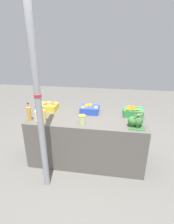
{
  "coord_description": "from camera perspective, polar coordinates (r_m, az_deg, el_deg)",
  "views": [
    {
      "loc": [
        0.41,
        -2.54,
        1.95
      ],
      "look_at": [
        0.0,
        0.0,
        0.9
      ],
      "focal_mm": 28.0,
      "sensor_mm": 36.0,
      "label": 1
    }
  ],
  "objects": [
    {
      "name": "broccoli_pile",
      "position": [
        2.59,
        15.77,
        -2.93
      ],
      "size": [
        0.24,
        0.2,
        0.17
      ],
      "color": "#2D602D",
      "rests_on": "market_table"
    },
    {
      "name": "juice_bottle_golden",
      "position": [
        2.73,
        -13.97,
        -0.91
      ],
      "size": [
        0.07,
        0.07,
        0.26
      ],
      "color": "gold",
      "rests_on": "market_table"
    },
    {
      "name": "orange_crate",
      "position": [
        3.0,
        0.84,
        1.06
      ],
      "size": [
        0.31,
        0.26,
        0.15
      ],
      "color": "#2847B7",
      "rests_on": "market_table"
    },
    {
      "name": "sparrow_bird",
      "position": [
        2.52,
        16.7,
        -0.95
      ],
      "size": [
        0.13,
        0.06,
        0.05
      ],
      "rotation": [
        0.0,
        0.0,
        0.36
      ],
      "color": "#4C3D2D",
      "rests_on": "broccoli_pile"
    },
    {
      "name": "carrot_crate",
      "position": [
        2.99,
        14.74,
        0.1
      ],
      "size": [
        0.31,
        0.27,
        0.15
      ],
      "color": "#2D8442",
      "rests_on": "market_table"
    },
    {
      "name": "market_table",
      "position": [
        3.0,
        0.0,
        -8.84
      ],
      "size": [
        1.86,
        0.77,
        0.8
      ],
      "primitive_type": "cube",
      "color": "#56514C",
      "rests_on": "ground_plane"
    },
    {
      "name": "support_pole",
      "position": [
        2.16,
        -15.78,
        4.7
      ],
      "size": [
        0.09,
        0.09,
        2.66
      ],
      "color": "gray",
      "rests_on": "ground_plane"
    },
    {
      "name": "apple_crate",
      "position": [
        3.18,
        -12.51,
        1.87
      ],
      "size": [
        0.31,
        0.26,
        0.15
      ],
      "color": "gold",
      "rests_on": "market_table"
    },
    {
      "name": "ground_plane",
      "position": [
        3.23,
        0.0,
        -14.91
      ],
      "size": [
        10.0,
        10.0,
        0.0
      ],
      "primitive_type": "plane",
      "color": "#605E59"
    },
    {
      "name": "juice_bottle_cloudy",
      "position": [
        2.78,
        -16.02,
        -0.96
      ],
      "size": [
        0.07,
        0.07,
        0.24
      ],
      "color": "beige",
      "rests_on": "market_table"
    },
    {
      "name": "juice_bottle_amber",
      "position": [
        2.82,
        -18.38,
        -0.29
      ],
      "size": [
        0.06,
        0.06,
        0.29
      ],
      "color": "gold",
      "rests_on": "market_table"
    },
    {
      "name": "pickle_jar",
      "position": [
        2.59,
        -1.6,
        -2.48
      ],
      "size": [
        0.1,
        0.1,
        0.14
      ],
      "color": "#B2C684",
      "rests_on": "market_table"
    }
  ]
}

